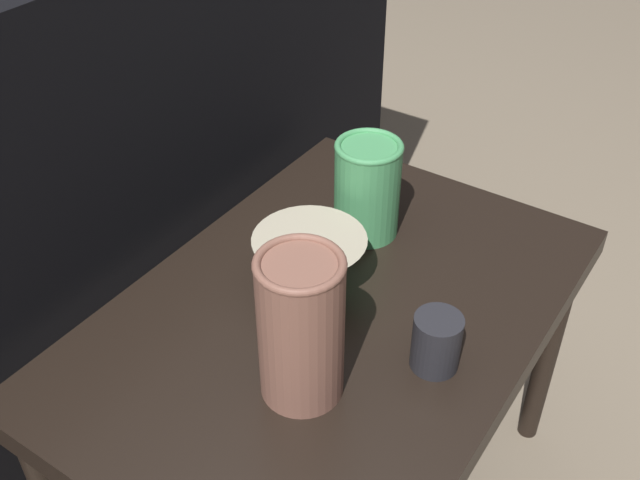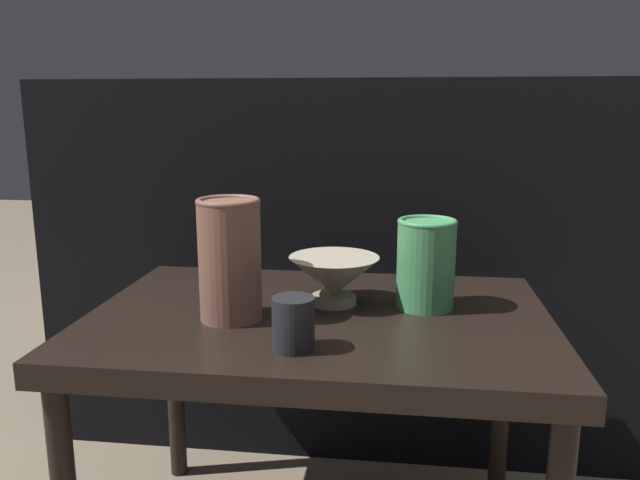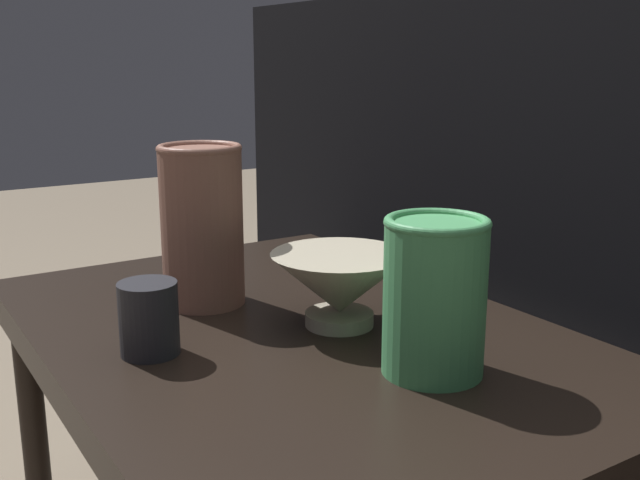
# 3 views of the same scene
# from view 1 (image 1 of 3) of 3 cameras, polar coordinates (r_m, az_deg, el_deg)

# --- Properties ---
(table) EXTENTS (0.77, 0.52, 0.47)m
(table) POSITION_cam_1_polar(r_m,az_deg,el_deg) (1.06, 0.87, -7.12)
(table) COLOR black
(table) RESTS_ON ground_plane
(couch_backdrop) EXTENTS (1.41, 0.50, 0.87)m
(couch_backdrop) POSITION_cam_1_polar(r_m,az_deg,el_deg) (1.38, -19.63, 3.04)
(couch_backdrop) COLOR black
(couch_backdrop) RESTS_ON ground_plane
(bowl) EXTENTS (0.16, 0.16, 0.08)m
(bowl) POSITION_cam_1_polar(r_m,az_deg,el_deg) (1.03, -0.79, -1.53)
(bowl) COLOR #B2A88E
(bowl) RESTS_ON table
(vase_textured_left) EXTENTS (0.10, 0.10, 0.20)m
(vase_textured_left) POSITION_cam_1_polar(r_m,az_deg,el_deg) (0.85, -1.47, -6.60)
(vase_textured_left) COLOR brown
(vase_textured_left) RESTS_ON table
(vase_colorful_right) EXTENTS (0.10, 0.10, 0.15)m
(vase_colorful_right) POSITION_cam_1_polar(r_m,az_deg,el_deg) (1.12, 3.62, 4.03)
(vase_colorful_right) COLOR #47995B
(vase_colorful_right) RESTS_ON table
(cup) EXTENTS (0.06, 0.06, 0.08)m
(cup) POSITION_cam_1_polar(r_m,az_deg,el_deg) (0.93, 8.86, -7.69)
(cup) COLOR #232328
(cup) RESTS_ON table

